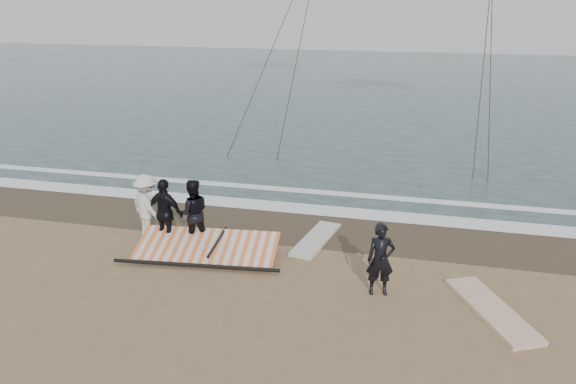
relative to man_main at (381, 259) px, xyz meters
name	(u,v)px	position (x,y,z in m)	size (l,w,h in m)	color
ground	(311,310)	(-1.35, -1.11, -0.86)	(120.00, 120.00, 0.00)	#8C704C
sea	(399,85)	(-1.35, 31.89, -0.85)	(120.00, 54.00, 0.02)	#233838
wet_sand	(342,231)	(-1.35, 3.39, -0.85)	(120.00, 2.80, 0.01)	#4C3D2B
foam_near	(349,213)	(-1.35, 4.79, -0.83)	(120.00, 0.90, 0.01)	white
foam_far	(356,195)	(-1.35, 6.49, -0.83)	(120.00, 0.45, 0.01)	white
man_main	(381,259)	(0.00, 0.00, 0.00)	(0.63, 0.41, 1.71)	black
board_white	(492,310)	(2.45, -0.24, -0.80)	(0.77, 2.77, 0.11)	silver
board_cream	(316,239)	(-1.96, 2.50, -0.81)	(0.65, 2.43, 0.10)	beige
trio_cluster	(166,210)	(-5.92, 1.46, 0.08)	(2.67, 1.26, 1.89)	black
sail_rig	(207,247)	(-4.61, 1.01, -0.66)	(4.25, 2.09, 0.49)	black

